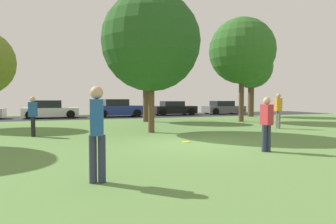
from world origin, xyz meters
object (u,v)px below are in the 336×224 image
object	(u,v)px
oak_tree_center	(242,51)
frisbee_disc	(186,142)
person_walking	(267,122)
parked_car_black	(174,109)
oak_tree_right	(251,68)
person_catcher	(33,115)
oak_tree_left	(151,42)
maple_tree_near	(146,65)
person_thrower	(278,109)
street_lamp_post	(148,89)
person_bystander	(97,129)
parked_car_white	(50,110)
parked_car_grey	(223,108)
parked_car_blue	(118,109)

from	to	relation	value
oak_tree_center	frisbee_disc	world-z (taller)	oak_tree_center
person_walking	parked_car_black	world-z (taller)	person_walking
oak_tree_center	frisbee_disc	distance (m)	11.15
oak_tree_right	person_catcher	size ratio (longest dim) A/B	3.72
oak_tree_left	maple_tree_near	xyz separation A→B (m)	(1.48, 6.05, -0.33)
person_thrower	street_lamp_post	distance (m)	10.21
person_thrower	person_bystander	bearing A→B (deg)	38.19
oak_tree_left	parked_car_black	world-z (taller)	oak_tree_left
person_catcher	street_lamp_post	world-z (taller)	street_lamp_post
street_lamp_post	frisbee_disc	bearing A→B (deg)	-100.09
person_catcher	person_thrower	bearing A→B (deg)	-0.00
person_walking	parked_car_black	size ratio (longest dim) A/B	0.39
oak_tree_right	maple_tree_near	bearing A→B (deg)	-167.67
oak_tree_right	frisbee_disc	world-z (taller)	oak_tree_right
parked_car_white	parked_car_grey	world-z (taller)	parked_car_white
oak_tree_center	person_thrower	xyz separation A→B (m)	(-0.84, -4.46, -3.69)
parked_car_black	frisbee_disc	bearing A→B (deg)	-110.06
person_thrower	oak_tree_right	bearing A→B (deg)	-114.05
person_catcher	parked_car_blue	size ratio (longest dim) A/B	0.40
parked_car_blue	street_lamp_post	distance (m)	4.11
oak_tree_right	parked_car_white	size ratio (longest dim) A/B	1.46
oak_tree_right	oak_tree_left	bearing A→B (deg)	-144.44
person_walking	parked_car_blue	size ratio (longest dim) A/B	0.39
person_thrower	parked_car_black	xyz separation A→B (m)	(-0.57, 13.23, -0.41)
person_walking	parked_car_white	distance (m)	19.02
oak_tree_center	street_lamp_post	xyz separation A→B (m)	(-5.10, 4.74, -2.45)
frisbee_disc	parked_car_grey	world-z (taller)	parked_car_grey
oak_tree_left	oak_tree_center	size ratio (longest dim) A/B	0.92
person_thrower	frisbee_disc	world-z (taller)	person_thrower
person_bystander	frisbee_disc	size ratio (longest dim) A/B	6.56
person_thrower	parked_car_grey	world-z (taller)	person_thrower
frisbee_disc	parked_car_white	size ratio (longest dim) A/B	0.07
oak_tree_center	parked_car_grey	bearing A→B (deg)	65.72
maple_tree_near	person_walking	size ratio (longest dim) A/B	3.46
oak_tree_center	parked_car_white	distance (m)	15.33
person_bystander	person_walking	size ratio (longest dim) A/B	1.11
street_lamp_post	parked_car_blue	bearing A→B (deg)	116.35
person_walking	parked_car_white	size ratio (longest dim) A/B	0.38
maple_tree_near	person_catcher	bearing A→B (deg)	-138.32
parked_car_grey	person_walking	bearing A→B (deg)	-117.92
frisbee_disc	parked_car_blue	xyz separation A→B (m)	(0.42, 15.24, 0.67)
person_thrower	person_catcher	bearing A→B (deg)	-0.00
oak_tree_left	person_bystander	world-z (taller)	oak_tree_left
parked_car_black	street_lamp_post	distance (m)	5.71
parked_car_blue	street_lamp_post	xyz separation A→B (m)	(1.69, -3.41, 1.57)
oak_tree_center	parked_car_black	size ratio (longest dim) A/B	1.71
person_catcher	person_bystander	world-z (taller)	person_bystander
oak_tree_right	parked_car_grey	size ratio (longest dim) A/B	1.47
frisbee_disc	parked_car_blue	bearing A→B (deg)	88.43
parked_car_black	person_thrower	bearing A→B (deg)	-87.51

